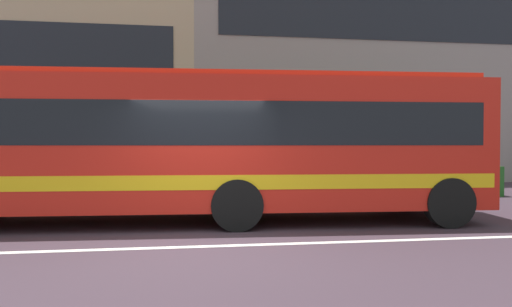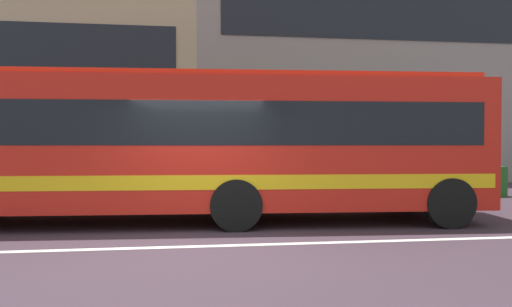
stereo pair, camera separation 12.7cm
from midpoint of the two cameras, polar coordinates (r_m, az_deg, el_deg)
The scene contains 5 objects.
ground_plane at distance 7.47m, azimuth -7.02°, elevation -11.71°, with size 160.00×160.00×0.00m, color #3C2D37.
lane_centre_line at distance 7.47m, azimuth -7.02°, elevation -11.68°, with size 60.00×0.16×0.01m, color silver.
hedge_row_far at distance 13.72m, azimuth 3.80°, elevation -3.76°, with size 14.10×1.10×0.96m, color #245D22.
apartment_block_right at distance 25.69m, azimuth 20.94°, elevation 11.42°, with size 23.88×9.00×12.51m.
transit_bus at distance 9.68m, azimuth -6.79°, elevation 1.50°, with size 12.09×3.14×3.11m.
Camera 2 is at (0.03, -7.29, 1.67)m, focal length 31.37 mm.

